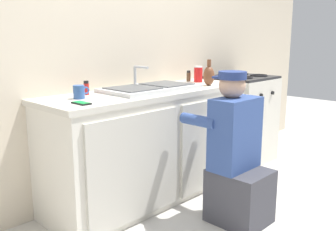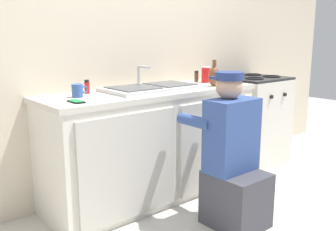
{
  "view_description": "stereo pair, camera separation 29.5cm",
  "coord_description": "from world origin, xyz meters",
  "px_view_note": "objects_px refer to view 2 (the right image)",
  "views": [
    {
      "loc": [
        -2.07,
        -1.91,
        1.34
      ],
      "look_at": [
        0.0,
        0.1,
        0.73
      ],
      "focal_mm": 40.0,
      "sensor_mm": 36.0,
      "label": 1
    },
    {
      "loc": [
        -1.85,
        -2.11,
        1.34
      ],
      "look_at": [
        0.0,
        0.1,
        0.73
      ],
      "focal_mm": 40.0,
      "sensor_mm": 36.0,
      "label": 2
    }
  ],
  "objects_px": {
    "sink_double_basin": "(152,87)",
    "vase_decorative": "(214,76)",
    "coffee_mug": "(78,91)",
    "stove_range": "(252,120)",
    "spice_bottle_pepper": "(196,76)",
    "spice_bottle_red": "(87,87)",
    "soda_cup_red": "(206,75)",
    "plumber_person": "(233,163)",
    "cell_phone": "(76,102)"
  },
  "relations": [
    {
      "from": "stove_range",
      "to": "spice_bottle_red",
      "type": "relative_size",
      "value": 8.99
    },
    {
      "from": "coffee_mug",
      "to": "stove_range",
      "type": "bearing_deg",
      "value": -1.22
    },
    {
      "from": "coffee_mug",
      "to": "spice_bottle_pepper",
      "type": "height_order",
      "value": "spice_bottle_pepper"
    },
    {
      "from": "sink_double_basin",
      "to": "stove_range",
      "type": "bearing_deg",
      "value": -0.09
    },
    {
      "from": "cell_phone",
      "to": "spice_bottle_red",
      "type": "xyz_separation_m",
      "value": [
        0.25,
        0.31,
        0.04
      ]
    },
    {
      "from": "sink_double_basin",
      "to": "spice_bottle_red",
      "type": "height_order",
      "value": "sink_double_basin"
    },
    {
      "from": "stove_range",
      "to": "soda_cup_red",
      "type": "xyz_separation_m",
      "value": [
        -0.64,
        0.07,
        0.52
      ]
    },
    {
      "from": "stove_range",
      "to": "coffee_mug",
      "type": "bearing_deg",
      "value": 178.78
    },
    {
      "from": "spice_bottle_pepper",
      "to": "stove_range",
      "type": "bearing_deg",
      "value": -14.84
    },
    {
      "from": "stove_range",
      "to": "spice_bottle_pepper",
      "type": "bearing_deg",
      "value": 165.16
    },
    {
      "from": "spice_bottle_pepper",
      "to": "plumber_person",
      "type": "bearing_deg",
      "value": -119.91
    },
    {
      "from": "sink_double_basin",
      "to": "plumber_person",
      "type": "distance_m",
      "value": 0.91
    },
    {
      "from": "vase_decorative",
      "to": "stove_range",
      "type": "bearing_deg",
      "value": 11.76
    },
    {
      "from": "stove_range",
      "to": "spice_bottle_red",
      "type": "xyz_separation_m",
      "value": [
        -1.84,
        0.16,
        0.5
      ]
    },
    {
      "from": "spice_bottle_pepper",
      "to": "soda_cup_red",
      "type": "height_order",
      "value": "soda_cup_red"
    },
    {
      "from": "stove_range",
      "to": "cell_phone",
      "type": "xyz_separation_m",
      "value": [
        -2.09,
        -0.15,
        0.45
      ]
    },
    {
      "from": "coffee_mug",
      "to": "spice_bottle_red",
      "type": "height_order",
      "value": "spice_bottle_red"
    },
    {
      "from": "stove_range",
      "to": "coffee_mug",
      "type": "relative_size",
      "value": 7.49
    },
    {
      "from": "sink_double_basin",
      "to": "spice_bottle_pepper",
      "type": "xyz_separation_m",
      "value": [
        0.67,
        0.17,
        0.03
      ]
    },
    {
      "from": "spice_bottle_pepper",
      "to": "sink_double_basin",
      "type": "bearing_deg",
      "value": -165.59
    },
    {
      "from": "stove_range",
      "to": "coffee_mug",
      "type": "xyz_separation_m",
      "value": [
        -1.97,
        0.04,
        0.5
      ]
    },
    {
      "from": "cell_phone",
      "to": "spice_bottle_pepper",
      "type": "relative_size",
      "value": 1.33
    },
    {
      "from": "stove_range",
      "to": "sink_double_basin",
      "type": "bearing_deg",
      "value": 179.91
    },
    {
      "from": "sink_double_basin",
      "to": "cell_phone",
      "type": "xyz_separation_m",
      "value": [
        -0.75,
        -0.15,
        -0.01
      ]
    },
    {
      "from": "sink_double_basin",
      "to": "plumber_person",
      "type": "relative_size",
      "value": 0.72
    },
    {
      "from": "spice_bottle_pepper",
      "to": "soda_cup_red",
      "type": "distance_m",
      "value": 0.11
    },
    {
      "from": "sink_double_basin",
      "to": "stove_range",
      "type": "xyz_separation_m",
      "value": [
        1.33,
        -0.0,
        -0.47
      ]
    },
    {
      "from": "stove_range",
      "to": "spice_bottle_pepper",
      "type": "distance_m",
      "value": 0.85
    },
    {
      "from": "plumber_person",
      "to": "soda_cup_red",
      "type": "bearing_deg",
      "value": 56.09
    },
    {
      "from": "coffee_mug",
      "to": "spice_bottle_pepper",
      "type": "bearing_deg",
      "value": 5.77
    },
    {
      "from": "soda_cup_red",
      "to": "sink_double_basin",
      "type": "bearing_deg",
      "value": -174.29
    },
    {
      "from": "sink_double_basin",
      "to": "coffee_mug",
      "type": "xyz_separation_m",
      "value": [
        -0.64,
        0.04,
        0.03
      ]
    },
    {
      "from": "plumber_person",
      "to": "coffee_mug",
      "type": "height_order",
      "value": "plumber_person"
    },
    {
      "from": "cell_phone",
      "to": "spice_bottle_red",
      "type": "distance_m",
      "value": 0.4
    },
    {
      "from": "sink_double_basin",
      "to": "vase_decorative",
      "type": "bearing_deg",
      "value": -16.24
    },
    {
      "from": "stove_range",
      "to": "vase_decorative",
      "type": "relative_size",
      "value": 4.11
    },
    {
      "from": "sink_double_basin",
      "to": "soda_cup_red",
      "type": "distance_m",
      "value": 0.7
    },
    {
      "from": "sink_double_basin",
      "to": "plumber_person",
      "type": "height_order",
      "value": "sink_double_basin"
    },
    {
      "from": "soda_cup_red",
      "to": "vase_decorative",
      "type": "bearing_deg",
      "value": -119.99
    },
    {
      "from": "coffee_mug",
      "to": "soda_cup_red",
      "type": "height_order",
      "value": "soda_cup_red"
    },
    {
      "from": "sink_double_basin",
      "to": "cell_phone",
      "type": "bearing_deg",
      "value": -168.55
    },
    {
      "from": "coffee_mug",
      "to": "sink_double_basin",
      "type": "bearing_deg",
      "value": -3.55
    },
    {
      "from": "spice_bottle_red",
      "to": "spice_bottle_pepper",
      "type": "bearing_deg",
      "value": 0.79
    },
    {
      "from": "soda_cup_red",
      "to": "spice_bottle_pepper",
      "type": "bearing_deg",
      "value": 101.9
    },
    {
      "from": "spice_bottle_red",
      "to": "sink_double_basin",
      "type": "bearing_deg",
      "value": -17.13
    },
    {
      "from": "vase_decorative",
      "to": "soda_cup_red",
      "type": "distance_m",
      "value": 0.27
    },
    {
      "from": "plumber_person",
      "to": "spice_bottle_pepper",
      "type": "bearing_deg",
      "value": 60.09
    },
    {
      "from": "sink_double_basin",
      "to": "soda_cup_red",
      "type": "xyz_separation_m",
      "value": [
        0.69,
        0.07,
        0.06
      ]
    },
    {
      "from": "spice_bottle_pepper",
      "to": "vase_decorative",
      "type": "relative_size",
      "value": 0.46
    },
    {
      "from": "sink_double_basin",
      "to": "spice_bottle_pepper",
      "type": "relative_size",
      "value": 7.62
    }
  ]
}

